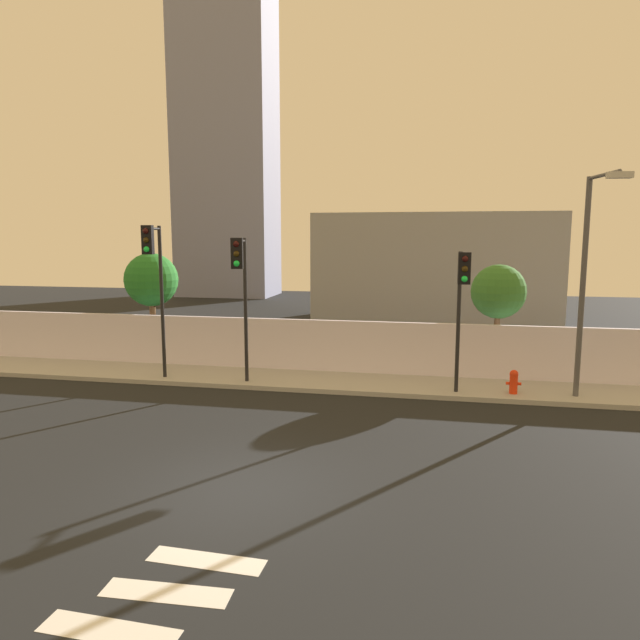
{
  "coord_description": "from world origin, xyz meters",
  "views": [
    {
      "loc": [
        3.57,
        -9.91,
        4.82
      ],
      "look_at": [
        0.3,
        6.5,
        2.39
      ],
      "focal_mm": 32.15,
      "sensor_mm": 36.0,
      "label": 1
    }
  ],
  "objects_px": {
    "traffic_light_right": "(462,292)",
    "traffic_light_center": "(241,279)",
    "roadside_tree_midleft": "(498,292)",
    "fire_hydrant": "(514,381)",
    "traffic_light_left": "(155,269)",
    "street_lamp_curbside": "(588,268)",
    "roadside_tree_leftmost": "(151,280)"
  },
  "relations": [
    {
      "from": "street_lamp_curbside",
      "to": "roadside_tree_midleft",
      "type": "xyz_separation_m",
      "value": [
        -2.04,
        3.4,
        -1.04
      ]
    },
    {
      "from": "traffic_light_left",
      "to": "roadside_tree_leftmost",
      "type": "height_order",
      "value": "traffic_light_left"
    },
    {
      "from": "traffic_light_left",
      "to": "roadside_tree_leftmost",
      "type": "relative_size",
      "value": 1.2
    },
    {
      "from": "traffic_light_right",
      "to": "traffic_light_left",
      "type": "bearing_deg",
      "value": 179.77
    },
    {
      "from": "traffic_light_right",
      "to": "street_lamp_curbside",
      "type": "relative_size",
      "value": 0.67
    },
    {
      "from": "fire_hydrant",
      "to": "roadside_tree_midleft",
      "type": "distance_m",
      "value": 3.99
    },
    {
      "from": "traffic_light_center",
      "to": "traffic_light_right",
      "type": "bearing_deg",
      "value": 2.6
    },
    {
      "from": "traffic_light_left",
      "to": "street_lamp_curbside",
      "type": "distance_m",
      "value": 13.06
    },
    {
      "from": "traffic_light_left",
      "to": "traffic_light_right",
      "type": "distance_m",
      "value": 9.6
    },
    {
      "from": "traffic_light_center",
      "to": "fire_hydrant",
      "type": "distance_m",
      "value": 8.8
    },
    {
      "from": "street_lamp_curbside",
      "to": "roadside_tree_midleft",
      "type": "height_order",
      "value": "street_lamp_curbside"
    },
    {
      "from": "traffic_light_right",
      "to": "fire_hydrant",
      "type": "distance_m",
      "value": 3.24
    },
    {
      "from": "traffic_light_center",
      "to": "traffic_light_right",
      "type": "xyz_separation_m",
      "value": [
        6.57,
        0.3,
        -0.3
      ]
    },
    {
      "from": "traffic_light_right",
      "to": "roadside_tree_midleft",
      "type": "distance_m",
      "value": 4.1
    },
    {
      "from": "traffic_light_center",
      "to": "traffic_light_right",
      "type": "distance_m",
      "value": 6.58
    },
    {
      "from": "traffic_light_left",
      "to": "roadside_tree_midleft",
      "type": "xyz_separation_m",
      "value": [
        11.02,
        3.79,
        -0.88
      ]
    },
    {
      "from": "street_lamp_curbside",
      "to": "roadside_tree_midleft",
      "type": "relative_size",
      "value": 1.64
    },
    {
      "from": "street_lamp_curbside",
      "to": "fire_hydrant",
      "type": "distance_m",
      "value": 3.88
    },
    {
      "from": "roadside_tree_midleft",
      "to": "traffic_light_right",
      "type": "bearing_deg",
      "value": -110.5
    },
    {
      "from": "fire_hydrant",
      "to": "street_lamp_curbside",
      "type": "bearing_deg",
      "value": -6.2
    },
    {
      "from": "traffic_light_right",
      "to": "street_lamp_curbside",
      "type": "xyz_separation_m",
      "value": [
        3.47,
        0.43,
        0.69
      ]
    },
    {
      "from": "street_lamp_curbside",
      "to": "roadside_tree_leftmost",
      "type": "relative_size",
      "value": 1.51
    },
    {
      "from": "street_lamp_curbside",
      "to": "roadside_tree_leftmost",
      "type": "xyz_separation_m",
      "value": [
        -15.18,
        3.4,
        -0.83
      ]
    },
    {
      "from": "traffic_light_left",
      "to": "roadside_tree_leftmost",
      "type": "distance_m",
      "value": 4.4
    },
    {
      "from": "traffic_light_center",
      "to": "street_lamp_curbside",
      "type": "distance_m",
      "value": 10.07
    },
    {
      "from": "traffic_light_right",
      "to": "traffic_light_center",
      "type": "bearing_deg",
      "value": -177.4
    },
    {
      "from": "traffic_light_left",
      "to": "street_lamp_curbside",
      "type": "relative_size",
      "value": 0.79
    },
    {
      "from": "traffic_light_center",
      "to": "roadside_tree_midleft",
      "type": "xyz_separation_m",
      "value": [
        8.0,
        4.13,
        -0.65
      ]
    },
    {
      "from": "traffic_light_right",
      "to": "fire_hydrant",
      "type": "xyz_separation_m",
      "value": [
        1.64,
        0.62,
        -2.72
      ]
    },
    {
      "from": "roadside_tree_leftmost",
      "to": "traffic_light_right",
      "type": "bearing_deg",
      "value": -18.11
    },
    {
      "from": "traffic_light_center",
      "to": "roadside_tree_midleft",
      "type": "distance_m",
      "value": 9.03
    },
    {
      "from": "traffic_light_left",
      "to": "street_lamp_curbside",
      "type": "bearing_deg",
      "value": 1.7
    }
  ]
}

